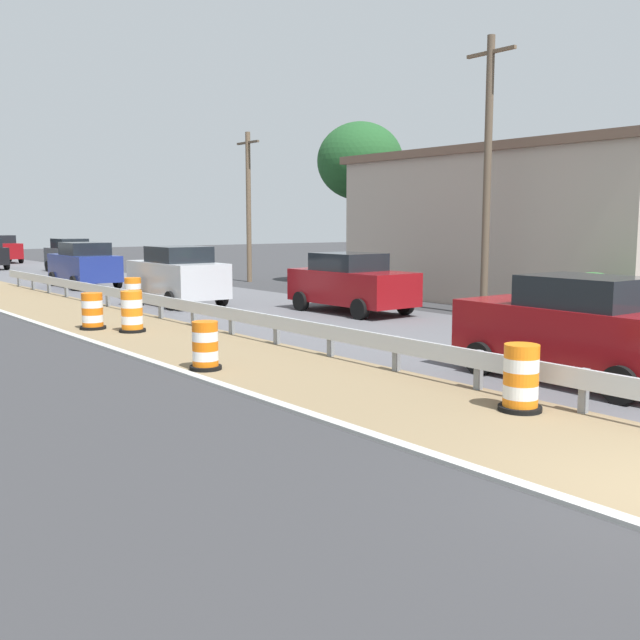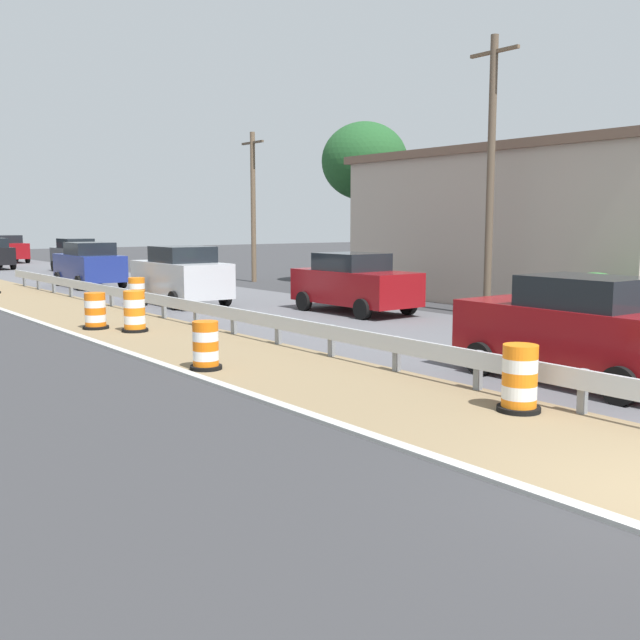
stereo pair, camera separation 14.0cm
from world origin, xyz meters
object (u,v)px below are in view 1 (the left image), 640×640
traffic_barrel_nearest (521,381)px  traffic_barrel_close (205,348)px  traffic_barrel_far (132,313)px  car_trailing_near_lane (71,255)px  car_mid_far_lane (351,283)px  traffic_barrel_mid (92,313)px  traffic_barrel_farther (133,293)px  utility_pole_near (487,173)px  utility_pole_mid (249,205)px  car_distant_b (576,329)px  car_lead_far_lane (84,265)px  car_distant_a (2,249)px  car_trailing_far_lane (177,275)px

traffic_barrel_nearest → traffic_barrel_close: (-2.23, 5.90, -0.04)m
traffic_barrel_far → traffic_barrel_close: bearing=-100.0°
car_trailing_near_lane → car_mid_far_lane: (0.17, -25.00, -0.01)m
traffic_barrel_nearest → car_mid_far_lane: car_mid_far_lane is taller
traffic_barrel_close → traffic_barrel_mid: bearing=86.9°
traffic_barrel_farther → utility_pole_near: size_ratio=0.12×
traffic_barrel_nearest → traffic_barrel_farther: 17.52m
traffic_barrel_nearest → utility_pole_mid: utility_pole_mid is taller
traffic_barrel_farther → car_trailing_near_lane: 19.29m
car_distant_b → car_lead_far_lane: bearing=0.7°
traffic_barrel_close → car_mid_far_lane: (8.40, 5.29, 0.53)m
car_mid_far_lane → utility_pole_mid: size_ratio=0.62×
traffic_barrel_nearest → car_distant_a: 49.88m
traffic_barrel_nearest → car_distant_b: 2.65m
car_lead_far_lane → traffic_barrel_mid: bearing=162.1°
traffic_barrel_far → traffic_barrel_farther: size_ratio=1.12×
car_lead_far_lane → utility_pole_near: (6.15, -17.74, 3.41)m
traffic_barrel_farther → car_distant_b: bearing=-86.3°
car_trailing_near_lane → car_lead_far_lane: (-3.12, -10.36, 0.03)m
traffic_barrel_close → utility_pole_near: (11.25, 2.19, 3.99)m
traffic_barrel_far → car_distant_a: size_ratio=0.24×
traffic_barrel_farther → car_trailing_near_lane: size_ratio=0.23×
car_distant_a → utility_pole_mid: utility_pole_mid is taller
traffic_barrel_farther → car_distant_a: (4.30, 32.08, 0.55)m
utility_pole_mid → car_trailing_near_lane: bearing=109.3°
car_mid_far_lane → utility_pole_near: bearing=42.1°
car_trailing_far_lane → traffic_barrel_farther: bearing=68.1°
car_lead_far_lane → car_distant_a: bearing=-4.9°
traffic_barrel_mid → car_lead_far_lane: (4.74, 13.07, 0.56)m
car_mid_far_lane → car_distant_b: (-3.65, -10.53, 0.01)m
traffic_barrel_far → car_mid_far_lane: size_ratio=0.25×
traffic_barrel_nearest → utility_pole_near: utility_pole_near is taller
traffic_barrel_mid → car_trailing_near_lane: 24.72m
traffic_barrel_close → car_trailing_near_lane: (8.23, 30.30, 0.55)m
car_lead_far_lane → car_mid_far_lane: bearing=-165.3°
traffic_barrel_close → car_lead_far_lane: car_lead_far_lane is taller
traffic_barrel_mid → traffic_barrel_farther: size_ratio=1.01×
car_lead_far_lane → traffic_barrel_nearest: bearing=175.7°
car_trailing_near_lane → car_trailing_far_lane: size_ratio=0.93×
car_trailing_far_lane → utility_pole_near: (6.17, -8.75, 3.38)m
traffic_barrel_farther → car_trailing_far_lane: car_trailing_far_lane is taller
traffic_barrel_far → car_distant_b: car_distant_b is taller
traffic_barrel_nearest → traffic_barrel_close: size_ratio=1.08×
traffic_barrel_mid → car_mid_far_lane: (8.03, -1.57, 0.52)m
car_trailing_far_lane → utility_pole_near: size_ratio=0.53×
car_trailing_near_lane → car_distant_b: size_ratio=0.95×
car_trailing_near_lane → utility_pole_near: 28.47m
traffic_barrel_farther → traffic_barrel_far: bearing=-114.4°
traffic_barrel_mid → utility_pole_near: size_ratio=0.12×
traffic_barrel_farther → car_lead_far_lane: car_lead_far_lane is taller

